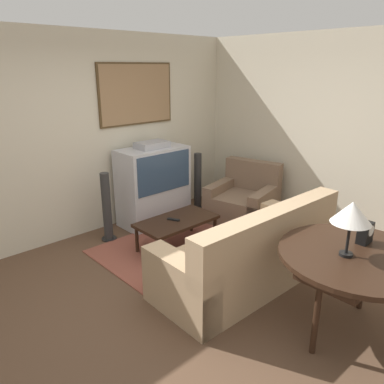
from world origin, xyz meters
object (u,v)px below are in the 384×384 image
at_px(console_table, 356,261).
at_px(mantel_clock, 365,233).
at_px(speaker_tower_left, 107,209).
at_px(coffee_table, 177,222).
at_px(couch, 249,256).
at_px(tv, 153,185).
at_px(armchair, 243,202).
at_px(table_lamp, 352,213).
at_px(speaker_tower_right, 198,183).

bearing_deg(console_table, mantel_clock, 11.37).
bearing_deg(speaker_tower_left, coffee_table, -56.71).
distance_m(couch, speaker_tower_left, 2.06).
bearing_deg(couch, coffee_table, -87.92).
distance_m(tv, mantel_clock, 3.11).
distance_m(console_table, mantel_clock, 0.30).
height_order(armchair, coffee_table, armchair).
bearing_deg(mantel_clock, console_table, -168.63).
xyz_separation_m(table_lamp, speaker_tower_left, (-0.45, 3.03, -0.70)).
distance_m(armchair, table_lamp, 2.78).
height_order(mantel_clock, speaker_tower_left, mantel_clock).
height_order(table_lamp, speaker_tower_left, table_lamp).
height_order(armchair, speaker_tower_right, speaker_tower_right).
height_order(armchair, mantel_clock, mantel_clock).
bearing_deg(console_table, tv, 84.60).
bearing_deg(mantel_clock, table_lamp, 179.82).
height_order(couch, table_lamp, table_lamp).
bearing_deg(tv, mantel_clock, -90.90).
xyz_separation_m(tv, coffee_table, (-0.31, -0.88, -0.24)).
bearing_deg(table_lamp, speaker_tower_left, 98.48).
xyz_separation_m(couch, speaker_tower_right, (1.14, 1.98, 0.12)).
height_order(console_table, table_lamp, table_lamp).
relative_size(console_table, speaker_tower_right, 1.34).
height_order(coffee_table, table_lamp, table_lamp).
distance_m(speaker_tower_left, speaker_tower_right, 1.68).
height_order(tv, speaker_tower_right, tv).
bearing_deg(coffee_table, speaker_tower_right, 35.15).
xyz_separation_m(tv, speaker_tower_left, (-0.84, -0.07, -0.14)).
height_order(tv, coffee_table, tv).
xyz_separation_m(tv, couch, (-0.30, -2.05, -0.26)).
bearing_deg(speaker_tower_right, coffee_table, -144.85).
bearing_deg(table_lamp, coffee_table, 87.94).
distance_m(mantel_clock, speaker_tower_right, 3.18).
relative_size(couch, coffee_table, 2.02).
bearing_deg(coffee_table, armchair, 0.48).
relative_size(coffee_table, speaker_tower_right, 1.10).
distance_m(coffee_table, table_lamp, 2.36).
bearing_deg(armchair, speaker_tower_right, -178.83).
bearing_deg(speaker_tower_left, console_table, -80.02).
distance_m(tv, speaker_tower_left, 0.85).
xyz_separation_m(console_table, table_lamp, (-0.09, 0.05, 0.43)).
relative_size(table_lamp, speaker_tower_left, 0.50).
height_order(couch, coffee_table, couch).
relative_size(tv, speaker_tower_right, 1.31).
height_order(console_table, mantel_clock, mantel_clock).
xyz_separation_m(speaker_tower_left, speaker_tower_right, (1.68, 0.00, 0.00)).
relative_size(coffee_table, mantel_clock, 5.47).
relative_size(table_lamp, speaker_tower_right, 0.50).
bearing_deg(tv, speaker_tower_right, -4.92).
bearing_deg(tv, console_table, -95.40).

